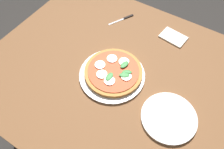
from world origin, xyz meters
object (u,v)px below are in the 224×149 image
at_px(pizza, 114,72).
at_px(napkin, 173,37).
at_px(serving_tray, 112,75).
at_px(plate_white, 169,118).
at_px(knife, 124,18).
at_px(dining_table, 118,85).

xyz_separation_m(pizza, napkin, (-0.14, -0.37, -0.02)).
height_order(serving_tray, plate_white, plate_white).
bearing_deg(knife, plate_white, 137.54).
xyz_separation_m(napkin, knife, (0.29, 0.01, -0.00)).
height_order(plate_white, knife, plate_white).
bearing_deg(plate_white, pizza, -11.80).
bearing_deg(pizza, knife, -66.93).
xyz_separation_m(plate_white, knife, (0.46, -0.42, -0.00)).
xyz_separation_m(dining_table, knife, (0.17, -0.33, 0.11)).
height_order(dining_table, pizza, pizza).
bearing_deg(knife, dining_table, 116.75).
distance_m(napkin, knife, 0.29).
height_order(plate_white, napkin, plate_white).
bearing_deg(plate_white, dining_table, -16.71).
bearing_deg(napkin, pizza, 69.05).
bearing_deg(knife, pizza, 113.07).
distance_m(dining_table, plate_white, 0.32).
bearing_deg(napkin, serving_tray, 69.22).
height_order(pizza, knife, pizza).
bearing_deg(napkin, dining_table, 70.09).
xyz_separation_m(serving_tray, napkin, (-0.14, -0.38, -0.00)).
height_order(serving_tray, napkin, serving_tray).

